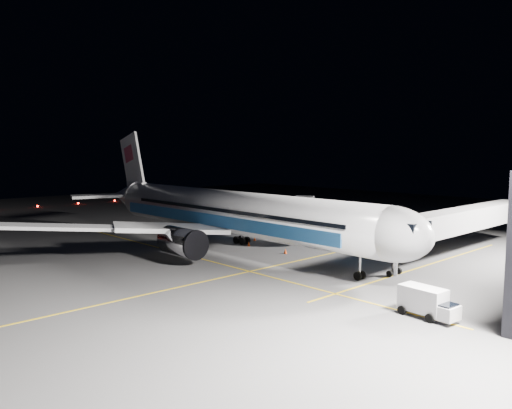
{
  "coord_description": "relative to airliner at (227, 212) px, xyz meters",
  "views": [
    {
      "loc": [
        50.31,
        -42.66,
        13.38
      ],
      "look_at": [
        0.13,
        4.21,
        6.0
      ],
      "focal_mm": 35.0,
      "sensor_mm": 36.0,
      "label": 1
    }
  ],
  "objects": [
    {
      "name": "ground",
      "position": [
        1.08,
        0.0,
        -5.16
      ],
      "size": [
        200.0,
        200.0,
        0.0
      ],
      "primitive_type": "plane",
      "color": "#4C4C4F",
      "rests_on": "ground"
    },
    {
      "name": "guide_line_main",
      "position": [
        11.08,
        0.0,
        -5.16
      ],
      "size": [
        0.25,
        80.0,
        0.01
      ],
      "primitive_type": "cube",
      "color": "gold",
      "rests_on": "ground"
    },
    {
      "name": "guide_line_cross",
      "position": [
        1.08,
        -6.0,
        -5.16
      ],
      "size": [
        70.0,
        0.25,
        0.01
      ],
      "primitive_type": "cube",
      "color": "gold",
      "rests_on": "ground"
    },
    {
      "name": "guide_line_side",
      "position": [
        23.08,
        10.0,
        -5.16
      ],
      "size": [
        0.25,
        40.0,
        0.01
      ],
      "primitive_type": "cube",
      "color": "gold",
      "rests_on": "ground"
    },
    {
      "name": "airliner",
      "position": [
        0.0,
        0.0,
        0.0
      ],
      "size": [
        61.48,
        54.22,
        16.64
      ],
      "color": "silver",
      "rests_on": "ground"
    },
    {
      "name": "jet_bridge",
      "position": [
        23.08,
        18.06,
        -0.58
      ],
      "size": [
        3.6,
        34.4,
        6.3
      ],
      "color": "#B2B2B7",
      "rests_on": "ground"
    },
    {
      "name": "taxiway_lights",
      "position": [
        -70.92,
        0.0,
        -4.94
      ],
      "size": [
        0.44,
        60.44,
        0.44
      ],
      "color": "#FF140A",
      "rests_on": "ground"
    },
    {
      "name": "service_truck",
      "position": [
        32.3,
        -5.94,
        -3.86
      ],
      "size": [
        4.9,
        2.43,
        2.43
      ],
      "rotation": [
        0.0,
        0.0,
        -0.09
      ],
      "color": "silver",
      "rests_on": "ground"
    },
    {
      "name": "baggage_tug",
      "position": [
        0.0,
        15.27,
        -4.47
      ],
      "size": [
        2.49,
        2.24,
        1.5
      ],
      "rotation": [
        0.0,
        0.0,
        -0.35
      ],
      "color": "black",
      "rests_on": "ground"
    },
    {
      "name": "safety_cone_a",
      "position": [
        -0.07,
        4.0,
        -4.84
      ],
      "size": [
        0.43,
        0.43,
        0.65
      ],
      "primitive_type": "cone",
      "color": "#E83E09",
      "rests_on": "ground"
    },
    {
      "name": "safety_cone_b",
      "position": [
        7.08,
        4.0,
        -4.83
      ],
      "size": [
        0.45,
        0.45,
        0.67
      ],
      "primitive_type": "cone",
      "color": "#E83E09",
      "rests_on": "ground"
    },
    {
      "name": "safety_cone_c",
      "position": [
        -2.58,
        7.5,
        -4.85
      ],
      "size": [
        0.42,
        0.42,
        0.62
      ],
      "primitive_type": "cone",
      "color": "#E83E09",
      "rests_on": "ground"
    }
  ]
}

